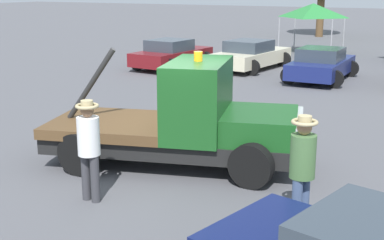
% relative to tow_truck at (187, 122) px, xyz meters
% --- Properties ---
extents(ground_plane, '(160.00, 160.00, 0.00)m').
position_rel_tow_truck_xyz_m(ground_plane, '(-0.33, -0.09, -0.96)').
color(ground_plane, '#545459').
extents(tow_truck, '(5.77, 3.49, 2.51)m').
position_rel_tow_truck_xyz_m(tow_truck, '(0.00, 0.00, 0.00)').
color(tow_truck, black).
rests_on(tow_truck, ground).
extents(person_near_truck, '(0.42, 0.42, 1.88)m').
position_rel_tow_truck_xyz_m(person_near_truck, '(3.08, -1.90, 0.15)').
color(person_near_truck, '#475B84').
rests_on(person_near_truck, ground).
extents(person_at_hood, '(0.41, 0.41, 1.86)m').
position_rel_tow_truck_xyz_m(person_at_hood, '(-0.60, -2.54, 0.14)').
color(person_at_hood, '#38383D').
rests_on(person_at_hood, ground).
extents(parked_car_maroon, '(2.70, 4.45, 1.34)m').
position_rel_tow_truck_xyz_m(parked_car_maroon, '(-7.16, 11.75, -0.31)').
color(parked_car_maroon, maroon).
rests_on(parked_car_maroon, ground).
extents(parked_car_cream, '(2.85, 4.78, 1.34)m').
position_rel_tow_truck_xyz_m(parked_car_cream, '(-3.79, 13.17, -0.31)').
color(parked_car_cream, beige).
rests_on(parked_car_cream, ground).
extents(parked_car_navy, '(2.46, 4.26, 1.34)m').
position_rel_tow_truck_xyz_m(parked_car_navy, '(-0.16, 11.74, -0.31)').
color(parked_car_navy, navy).
rests_on(parked_car_navy, ground).
extents(canopy_tent_green, '(2.98, 2.98, 2.76)m').
position_rel_tow_truck_xyz_m(canopy_tent_green, '(-2.96, 20.36, 1.41)').
color(canopy_tent_green, '#9E9EA3').
rests_on(canopy_tent_green, ground).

